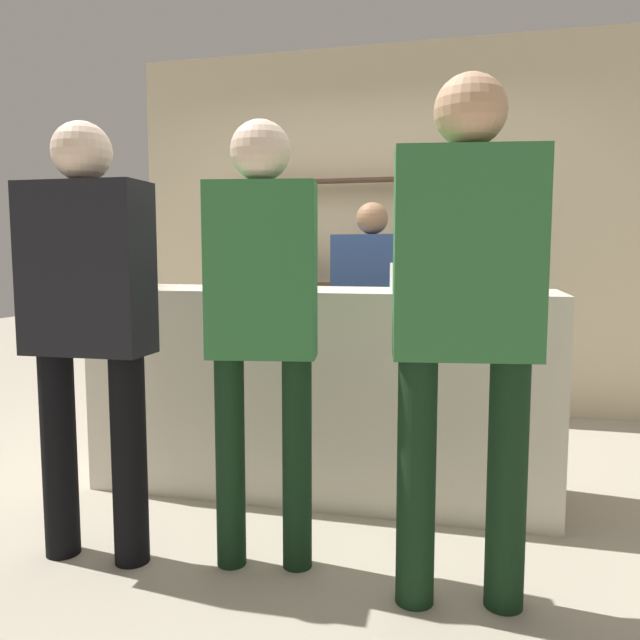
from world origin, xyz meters
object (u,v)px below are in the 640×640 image
Objects in this scene: cork_jar at (401,278)px; customer_left at (88,311)px; counter_bottle_0 at (147,264)px; counter_bottle_1 at (220,262)px; counter_bottle_2 at (131,259)px; ice_bucket at (460,266)px; customer_right at (466,303)px; customer_center at (262,307)px; server_behind_counter at (371,306)px.

cork_jar is 0.08× the size of customer_left.
counter_bottle_0 is 0.42m from counter_bottle_1.
counter_bottle_1 is at bearing 41.14° from counter_bottle_2.
counter_bottle_2 is 1.63× the size of ice_bucket.
counter_bottle_1 is at bearing 165.80° from cork_jar.
counter_bottle_2 is (-0.36, -0.31, 0.01)m from counter_bottle_1.
customer_right is (1.32, -1.07, -0.12)m from counter_bottle_1.
counter_bottle_2 is 1.85m from customer_right.
customer_center is 0.68m from customer_left.
cork_jar is at bearing -161.62° from ice_bucket.
counter_bottle_2 is 0.25× the size of server_behind_counter.
counter_bottle_1 is at bearing 42.28° from customer_right.
counter_bottle_2 reaches higher than counter_bottle_0.
counter_bottle_0 reaches higher than ice_bucket.
customer_right reaches higher than cork_jar.
cork_jar is at bearing 2.28° from counter_bottle_2.
counter_bottle_1 is 2.58× the size of cork_jar.
counter_bottle_0 is 1.41m from server_behind_counter.
customer_left reaches higher than counter_bottle_1.
customer_right reaches higher than ice_bucket.
ice_bucket is at bearing -4.13° from counter_bottle_0.
customer_left is at bearing -72.51° from counter_bottle_0.
customer_left reaches higher than counter_bottle_2.
customer_left is at bearing 88.75° from customer_center.
counter_bottle_0 is 1.37m from customer_center.
ice_bucket is 1.65m from customer_left.
ice_bucket is at bearing -7.51° from counter_bottle_1.
customer_left is (-0.67, -0.10, -0.02)m from customer_center.
counter_bottle_0 reaches higher than cork_jar.
customer_center is (-0.70, -0.80, -0.14)m from ice_bucket.
counter_bottle_1 is 1.09m from customer_left.
counter_bottle_1 is 1.71m from customer_right.
counter_bottle_0 is 1.09m from customer_left.
counter_bottle_2 is 0.83m from customer_left.
server_behind_counter is (-0.57, 0.92, -0.27)m from ice_bucket.
customer_center is (-0.44, -0.71, -0.09)m from cork_jar.
counter_bottle_2 is 1.16m from customer_center.
cork_jar is at bearing -41.47° from customer_center.
customer_right reaches higher than counter_bottle_1.
customer_right is 1.92m from server_behind_counter.
counter_bottle_0 is 0.27m from counter_bottle_2.
customer_center reaches higher than ice_bucket.
counter_bottle_0 is 1.37× the size of ice_bucket.
counter_bottle_1 is 1.07m from server_behind_counter.
ice_bucket is 1.08m from customer_center.
server_behind_counter is (0.13, 1.72, -0.13)m from customer_center.
server_behind_counter reaches higher than counter_bottle_2.
customer_left is 1.11× the size of server_behind_counter.
counter_bottle_0 is at bearing 37.05° from customer_center.
counter_bottle_2 is at bearing 44.76° from customer_center.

